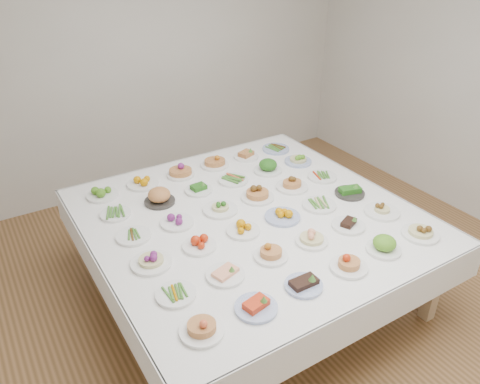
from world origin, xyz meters
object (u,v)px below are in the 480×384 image
dish_0 (201,323)px  display_table (250,221)px  dish_18 (133,235)px  dish_35 (276,148)px

dish_0 → display_table: bearing=44.8°
dish_18 → dish_0: bearing=-90.4°
dish_0 → dish_18: (0.01, 1.06, -0.05)m
display_table → dish_35: (0.88, 0.88, 0.09)m
display_table → dish_18: (-0.88, 0.18, 0.08)m
display_table → dish_35: 1.25m
dish_0 → dish_35: bearing=45.0°
dish_0 → dish_35: size_ratio=0.99×
dish_0 → dish_35: dish_0 is taller
display_table → dish_0: bearing=-135.2°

